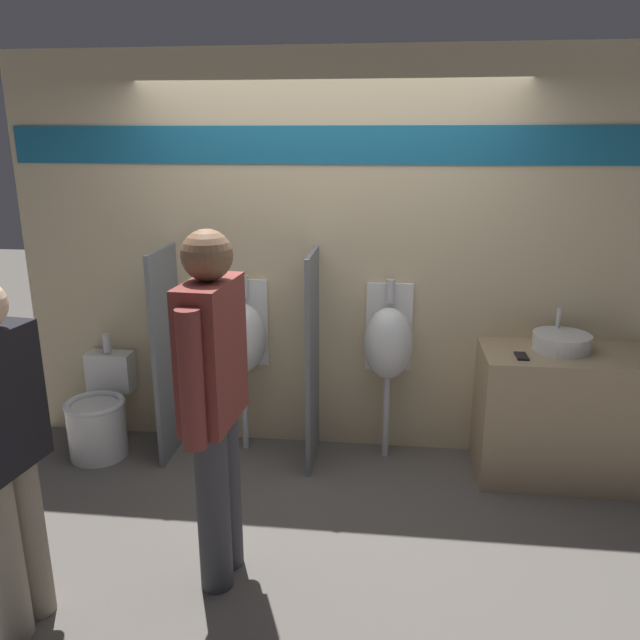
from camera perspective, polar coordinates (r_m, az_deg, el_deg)
name	(u,v)px	position (r m, az deg, el deg)	size (l,w,h in m)	color
ground_plane	(317,483)	(4.17, -0.28, -14.65)	(16.00, 16.00, 0.00)	#5B5651
display_wall	(327,258)	(4.24, 0.67, 5.68)	(4.32, 0.07, 2.70)	beige
sink_counter	(564,415)	(4.36, 21.38, -8.12)	(1.08, 0.56, 0.85)	tan
sink_basin	(562,342)	(4.23, 21.21, -1.86)	(0.36, 0.36, 0.25)	silver
cell_phone	(521,356)	(4.03, 17.93, -3.16)	(0.07, 0.14, 0.01)	black
divider_near_counter	(168,354)	(4.38, -13.77, -3.08)	(0.03, 0.51, 1.45)	slate
divider_mid	(312,360)	(4.15, -0.70, -3.69)	(0.03, 0.51, 1.45)	slate
urinal_near_counter	(243,338)	(4.31, -7.09, -1.64)	(0.33, 0.29, 1.24)	silver
urinal_far	(388,343)	(4.20, 6.27, -2.12)	(0.33, 0.29, 1.24)	silver
toilet	(100,417)	(4.68, -19.49, -8.32)	(0.41, 0.57, 0.81)	silver
person_in_vest	(214,397)	(2.99, -9.65, -6.98)	(0.23, 0.62, 1.77)	#3D3D42
person_with_lanyard	(2,447)	(2.99, -27.10, -10.32)	(0.23, 0.56, 1.62)	gray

